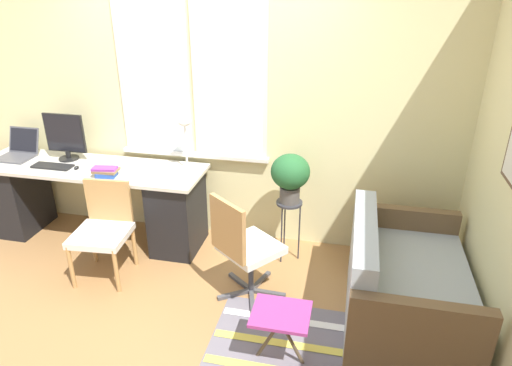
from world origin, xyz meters
TOP-DOWN VIEW (x-y plane):
  - ground_plane at (0.00, 0.00)m, footprint 14.00×14.00m
  - wall_back_with_window at (-0.01, 0.69)m, footprint 9.00×0.12m
  - wall_right_with_picture at (2.31, -0.00)m, footprint 0.08×9.00m
  - desk at (-1.08, 0.31)m, footprint 2.18×0.61m
  - laptop at (-1.87, 0.38)m, footprint 0.32×0.34m
  - monitor at (-1.36, 0.43)m, footprint 0.40×0.19m
  - keyboard at (-1.39, 0.21)m, footprint 0.38×0.14m
  - mouse at (-1.14, 0.22)m, footprint 0.04×0.06m
  - desk_lamp at (-0.15, 0.45)m, footprint 0.13×0.13m
  - book_stack at (-0.79, 0.12)m, footprint 0.23×0.17m
  - desk_chair_wooden at (-0.68, -0.21)m, footprint 0.48×0.49m
  - office_chair_swivel at (0.56, -0.28)m, footprint 0.59×0.60m
  - couch_loveseat at (1.76, -0.30)m, footprint 0.85×1.31m
  - plant_stand at (0.82, 0.34)m, footprint 0.23×0.23m
  - potted_plant at (0.82, 0.34)m, footprint 0.34×0.34m
  - floor_rug_striped at (1.07, -0.75)m, footprint 1.27×0.86m
  - folding_stool at (0.95, -0.89)m, footprint 0.38×0.32m

SIDE VIEW (x-z plane):
  - ground_plane at x=0.00m, z-range 0.00..0.00m
  - floor_rug_striped at x=1.07m, z-range 0.00..0.01m
  - couch_loveseat at x=1.76m, z-range -0.11..0.68m
  - folding_stool at x=0.95m, z-range 0.16..0.56m
  - desk at x=-1.08m, z-range 0.03..0.79m
  - desk_chair_wooden at x=-0.68m, z-range 0.03..0.84m
  - office_chair_swivel at x=0.56m, z-range 0.02..0.92m
  - plant_stand at x=0.82m, z-range 0.21..0.79m
  - keyboard at x=-1.39m, z-range 0.76..0.78m
  - mouse at x=-1.14m, z-range 0.76..0.79m
  - book_stack at x=-0.79m, z-range 0.76..0.85m
  - laptop at x=-1.87m, z-range 0.69..0.94m
  - potted_plant at x=0.82m, z-range 0.62..1.06m
  - monitor at x=-1.36m, z-range 0.76..1.21m
  - desk_lamp at x=-0.15m, z-range 0.89..1.38m
  - wall_right_with_picture at x=2.31m, z-range 0.00..2.70m
  - wall_back_with_window at x=-0.01m, z-range 0.01..2.71m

